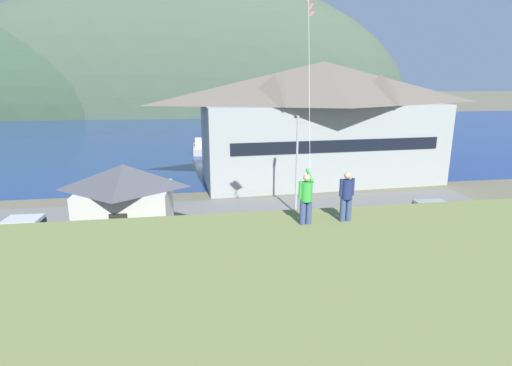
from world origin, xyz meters
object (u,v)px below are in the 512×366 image
Objects in this scene: wharf_dock at (225,156)px; moored_boat_wharfside at (200,148)px; harbor_lodge at (322,119)px; person_kite_flyer at (306,197)px; parked_car_mid_row_far at (88,278)px; parked_car_mid_row_center at (297,250)px; moored_boat_outer_mooring at (253,155)px; parked_car_front_row_red at (23,231)px; person_companion at (346,195)px; storage_shed_near_lot at (125,199)px; parked_car_corner_spot at (5,269)px; parked_car_front_row_silver at (429,214)px; parking_light_pole at (297,159)px.

wharf_dock is 5.70m from moored_boat_wharfside.
harbor_lodge is 13.73× the size of person_kite_flyer.
parked_car_mid_row_center is (10.74, 1.58, 0.00)m from parked_car_mid_row_far.
moored_boat_outer_mooring is at bearing 86.05° from parked_car_mid_row_center.
wharf_dock is 3.72× the size of parked_car_front_row_red.
person_companion reaches higher than parked_car_front_row_red.
parked_car_mid_row_center is at bearing 8.36° from parked_car_mid_row_far.
storage_shed_near_lot is 17.51m from person_companion.
parked_car_mid_row_center and parked_car_corner_spot have the same top height.
storage_shed_near_lot is at bearing -108.49° from wharf_dock.
moored_boat_wharfside is 1.33× the size of parked_car_front_row_red.
person_companion is (14.68, -7.69, 5.39)m from parked_car_corner_spot.
person_kite_flyer is at bearing -30.41° from parked_car_corner_spot.
moored_boat_wharfside is at bearing 135.02° from moored_boat_outer_mooring.
storage_shed_near_lot is 1.50× the size of parked_car_mid_row_far.
person_kite_flyer is (-0.56, -40.41, 6.12)m from wharf_dock.
person_kite_flyer is 1.07× the size of person_companion.
parked_car_mid_row_far is (-12.86, -32.35, 0.34)m from moored_boat_outer_mooring.
storage_shed_near_lot is 1.50× the size of parked_car_front_row_silver.
person_companion is at bearing -84.79° from moored_boat_wharfside.
moored_boat_wharfside reaches higher than parked_car_mid_row_center.
person_companion is at bearing -55.49° from storage_shed_near_lot.
harbor_lodge reaches higher than wharf_dock.
parking_light_pole is (6.78, -28.31, 3.70)m from moored_boat_wharfside.
person_kite_flyer reaches higher than storage_shed_near_lot.
moored_boat_wharfside is at bearing 103.46° from parking_light_pole.
parked_car_mid_row_center is 17.11m from parked_car_front_row_red.
person_kite_flyer is at bearing -34.55° from parked_car_mid_row_far.
wharf_dock is 3.69× the size of parked_car_mid_row_far.
parked_car_corner_spot is 17.43m from person_companion.
parked_car_front_row_red is at bearing 140.38° from person_companion.
person_companion is at bearing -106.38° from harbor_lodge.
person_kite_flyer is (-4.12, -16.79, 2.05)m from parking_light_pole.
parked_car_front_row_silver is (12.11, -28.15, 0.71)m from wharf_dock.
parked_car_front_row_silver is at bearing -5.13° from storage_shed_near_lot.
parked_car_corner_spot is (-4.33, 1.64, 0.00)m from parked_car_mid_row_far.
person_companion reaches higher than parked_car_mid_row_center.
parked_car_corner_spot is (1.15, -5.41, 0.00)m from parked_car_front_row_red.
parked_car_front_row_red and parked_car_corner_spot have the same top height.
parking_light_pole is (12.34, 2.65, 1.87)m from storage_shed_near_lot.
harbor_lodge is at bearing 48.71° from parked_car_mid_row_far.
parked_car_mid_row_far and parked_car_corner_spot have the same top height.
parking_light_pole reaches higher than parked_car_front_row_red.
parked_car_front_row_silver is 27.07m from parked_car_front_row_red.
person_companion is (-0.39, -7.63, 5.39)m from parked_car_mid_row_center.
parked_car_mid_row_far is at bearing -20.71° from parked_car_corner_spot.
moored_boat_wharfside is at bearing 123.34° from harbor_lodge.
moored_boat_outer_mooring is 38.92m from person_companion.
parked_car_front_row_silver is 22.43m from parked_car_mid_row_far.
parked_car_mid_row_far is at bearing -140.69° from parking_light_pole.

